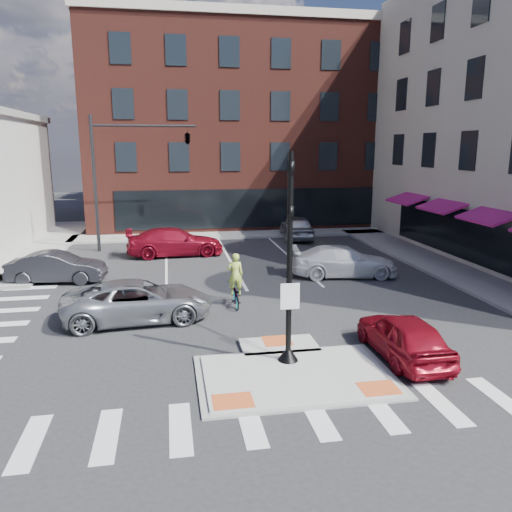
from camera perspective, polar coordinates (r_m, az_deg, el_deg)
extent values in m
plane|color=#28282B|center=(14.61, 4.05, -12.84)|extent=(120.00, 120.00, 0.00)
cube|color=gray|center=(14.16, 4.56, -13.57)|extent=(5.40, 3.60, 0.06)
cube|color=#A8A8A3|center=(14.14, 4.56, -13.46)|extent=(5.00, 3.20, 0.12)
cube|color=#A8A8A3|center=(16.00, 2.65, -10.25)|extent=(2.40, 1.40, 0.12)
cube|color=#D95826|center=(12.74, -2.67, -16.21)|extent=(1.00, 0.80, 0.01)
cube|color=#D95826|center=(13.69, 13.85, -14.45)|extent=(1.00, 0.80, 0.01)
cube|color=#D95826|center=(16.25, 2.42, -9.64)|extent=(0.90, 0.90, 0.01)
cube|color=gray|center=(34.25, -22.86, 1.10)|extent=(3.00, 20.00, 0.15)
cube|color=gray|center=(27.49, 21.12, -1.35)|extent=(3.00, 24.00, 0.15)
cube|color=gray|center=(35.89, 0.21, 2.57)|extent=(26.00, 3.00, 0.15)
cube|color=#56221A|center=(45.25, -2.10, 14.04)|extent=(24.00, 18.00, 15.00)
cube|color=#B8B19C|center=(46.12, -2.18, 23.65)|extent=(24.40, 18.40, 0.60)
cube|color=black|center=(36.61, -0.06, 5.49)|extent=(20.00, 0.12, 2.80)
cube|color=black|center=(27.82, 23.50, 2.03)|extent=(0.12, 16.00, 2.60)
cube|color=#B91879|center=(27.25, 22.51, 4.80)|extent=(1.46, 3.00, 0.58)
cube|color=#B91879|center=(32.43, 16.86, 6.29)|extent=(1.46, 3.00, 0.58)
cube|color=slate|center=(64.81, -10.86, 11.14)|extent=(10.00, 12.00, 10.00)
cube|color=brown|center=(67.92, 0.41, 12.25)|extent=(12.00, 12.00, 12.00)
cone|color=black|center=(14.82, 3.69, -10.98)|extent=(0.60, 0.60, 0.45)
cylinder|color=black|center=(13.93, 3.85, -0.14)|extent=(0.16, 0.16, 5.80)
cube|color=white|center=(14.10, 3.91, -4.62)|extent=(0.55, 0.04, 0.75)
imported|color=black|center=(13.63, 3.98, 8.50)|extent=(0.18, 0.22, 1.10)
imported|color=black|center=(13.76, 3.91, 3.51)|extent=(0.18, 0.22, 1.10)
cylinder|color=black|center=(31.16, -17.94, 7.74)|extent=(0.20, 0.20, 8.00)
cylinder|color=black|center=(30.84, -12.67, 14.32)|extent=(6.00, 0.14, 0.14)
imported|color=black|center=(30.83, -7.85, 13.39)|extent=(0.48, 2.24, 0.90)
imported|color=#9FA1A6|center=(18.66, -13.36, -5.01)|extent=(5.53, 2.93, 1.48)
imported|color=maroon|center=(15.71, 16.50, -8.75)|extent=(1.65, 4.04, 1.37)
imported|color=white|center=(24.67, 9.99, -0.60)|extent=(5.36, 2.75, 1.49)
imported|color=#26262B|center=(24.98, -21.81, -1.21)|extent=(4.50, 1.98, 1.44)
imported|color=#B2B5BA|center=(34.34, 4.66, 3.31)|extent=(2.33, 4.89, 1.61)
imported|color=maroon|center=(29.31, -9.24, 1.60)|extent=(5.66, 2.61, 1.60)
imported|color=#3F3F44|center=(19.89, -2.36, -4.48)|extent=(0.63, 1.70, 0.89)
imported|color=#ACC846|center=(19.66, -2.38, -2.09)|extent=(0.63, 0.42, 1.70)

